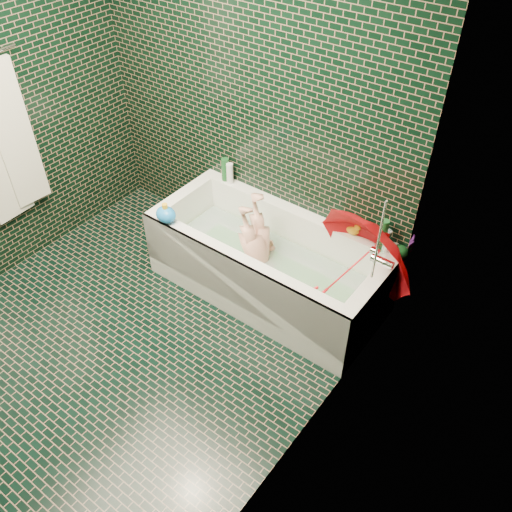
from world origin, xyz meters
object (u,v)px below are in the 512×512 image
Objects in this scene: rubber_duck at (354,229)px; bath_toy at (166,214)px; child at (260,258)px; bathtub at (267,270)px; umbrella at (352,267)px.

bath_toy reaches higher than rubber_duck.
child is 0.70m from rubber_duck.
bath_toy is at bearing -68.44° from child.
child is at bearing -125.92° from rubber_duck.
bathtub is 2.36× the size of umbrella.
child is 0.73m from bath_toy.
umbrella is at bearing 90.78° from child.
umbrella is 4.41× the size of bath_toy.
bathtub is 12.67× the size of rubber_duck.
rubber_duck is at bearing 118.59° from child.
umbrella is (0.62, 0.06, 0.32)m from bathtub.
umbrella is at bearing -42.25° from rubber_duck.
bathtub is 0.82m from bath_toy.
rubber_duck is 0.82× the size of bath_toy.
umbrella reaches higher than bath_toy.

